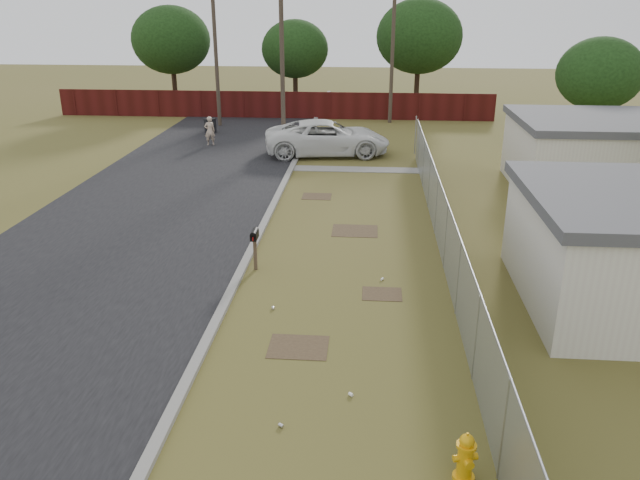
# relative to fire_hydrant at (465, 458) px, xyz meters

# --- Properties ---
(ground) EXTENTS (120.00, 120.00, 0.00)m
(ground) POSITION_rel_fire_hydrant_xyz_m (-2.50, 9.06, -0.44)
(ground) COLOR brown
(ground) RESTS_ON ground
(street) EXTENTS (15.10, 60.00, 0.12)m
(street) POSITION_rel_fire_hydrant_xyz_m (-9.26, 17.11, -0.42)
(street) COLOR black
(street) RESTS_ON ground
(chainlink_fence) EXTENTS (0.10, 27.06, 2.02)m
(chainlink_fence) POSITION_rel_fire_hydrant_xyz_m (0.62, 10.09, 0.36)
(chainlink_fence) COLOR gray
(chainlink_fence) RESTS_ON ground
(privacy_fence) EXTENTS (30.00, 0.12, 1.80)m
(privacy_fence) POSITION_rel_fire_hydrant_xyz_m (-8.50, 34.06, 0.46)
(privacy_fence) COLOR #42100E
(privacy_fence) RESTS_ON ground
(utility_poles) EXTENTS (12.60, 8.24, 9.00)m
(utility_poles) POSITION_rel_fire_hydrant_xyz_m (-6.17, 29.73, 4.25)
(utility_poles) COLOR #463B2F
(utility_poles) RESTS_ON ground
(houses) EXTENTS (9.30, 17.24, 3.10)m
(houses) POSITION_rel_fire_hydrant_xyz_m (7.20, 12.19, 1.12)
(houses) COLOR silver
(houses) RESTS_ON ground
(horizon_trees) EXTENTS (33.32, 31.94, 7.78)m
(horizon_trees) POSITION_rel_fire_hydrant_xyz_m (-1.66, 32.62, 4.19)
(horizon_trees) COLOR #302015
(horizon_trees) RESTS_ON ground
(fire_hydrant) EXTENTS (0.46, 0.46, 0.94)m
(fire_hydrant) POSITION_rel_fire_hydrant_xyz_m (0.00, 0.00, 0.00)
(fire_hydrant) COLOR #E5A20C
(fire_hydrant) RESTS_ON ground
(mailbox) EXTENTS (0.20, 0.55, 1.29)m
(mailbox) POSITION_rel_fire_hydrant_xyz_m (-5.10, 8.45, 0.58)
(mailbox) COLOR brown
(mailbox) RESTS_ON ground
(pickup_truck) EXTENTS (6.82, 3.86, 1.80)m
(pickup_truck) POSITION_rel_fire_hydrant_xyz_m (-3.99, 23.56, 0.46)
(pickup_truck) COLOR silver
(pickup_truck) RESTS_ON ground
(pedestrian) EXTENTS (0.69, 0.58, 1.61)m
(pedestrian) POSITION_rel_fire_hydrant_xyz_m (-10.69, 25.28, 0.37)
(pedestrian) COLOR #C2A78E
(pedestrian) RESTS_ON ground
(trash_bin) EXTENTS (0.74, 0.79, 0.89)m
(trash_bin) POSITION_rel_fire_hydrant_xyz_m (-11.52, 28.64, 0.02)
(trash_bin) COLOR black
(trash_bin) RESTS_ON ground
(scattered_litter) EXTENTS (3.00, 6.99, 0.07)m
(scattered_litter) POSITION_rel_fire_hydrant_xyz_m (-2.70, 4.30, -0.40)
(scattered_litter) COLOR white
(scattered_litter) RESTS_ON ground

